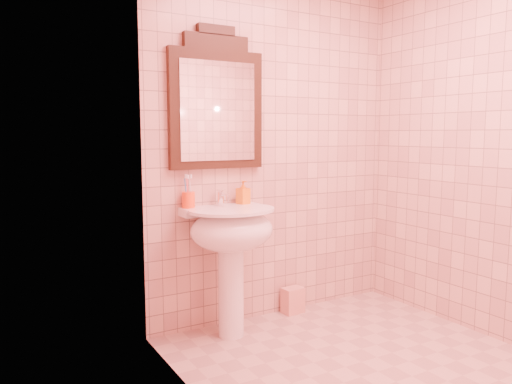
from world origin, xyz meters
TOP-DOWN VIEW (x-y plane):
  - floor at (0.00, 0.00)m, footprint 2.20×2.20m
  - back_wall at (0.00, 1.10)m, footprint 2.00×0.02m
  - pedestal_sink at (-0.48, 0.87)m, footprint 0.58×0.58m
  - faucet at (-0.48, 1.01)m, footprint 0.04×0.16m
  - mirror at (-0.48, 1.07)m, footprint 0.68×0.06m
  - toothbrush_cup at (-0.71, 1.04)m, footprint 0.08×0.08m
  - soap_dispenser at (-0.31, 1.02)m, footprint 0.09×0.09m
  - towel at (0.11, 1.02)m, footprint 0.16×0.12m

SIDE VIEW (x-z plane):
  - floor at x=0.00m, z-range 0.00..0.00m
  - towel at x=0.11m, z-range 0.00..0.19m
  - pedestal_sink at x=-0.48m, z-range 0.23..1.09m
  - toothbrush_cup at x=-0.71m, z-range 0.82..1.01m
  - faucet at x=-0.48m, z-range 0.87..0.97m
  - soap_dispenser at x=-0.31m, z-range 0.86..1.03m
  - back_wall at x=0.00m, z-range 0.00..2.50m
  - mirror at x=-0.48m, z-range 1.08..2.02m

